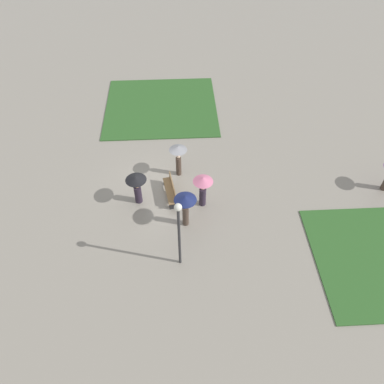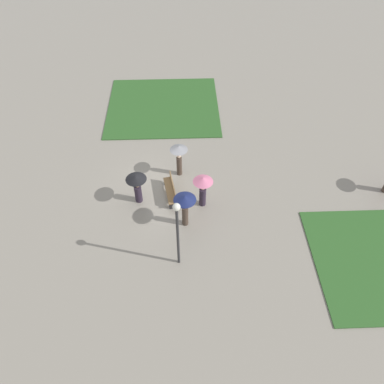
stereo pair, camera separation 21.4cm
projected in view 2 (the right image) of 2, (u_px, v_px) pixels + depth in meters
name	position (u px, v px, depth m)	size (l,w,h in m)	color
ground_plane	(155.00, 190.00, 20.26)	(90.00, 90.00, 0.00)	gray
lawn_patch_near	(163.00, 106.00, 25.63)	(7.06, 7.50, 0.06)	#2D5B26
lawn_patch_far	(370.00, 262.00, 17.09)	(6.08, 5.06, 0.06)	#2D5B26
park_bench	(171.00, 189.00, 19.61)	(2.01, 0.74, 0.90)	brown
lamp_post	(177.00, 227.00, 15.23)	(0.32, 0.32, 3.99)	#2D2D30
crowd_person_black	(137.00, 184.00, 18.85)	(1.06, 1.06, 1.76)	#2D2333
crowd_person_pink	(203.00, 186.00, 18.57)	(1.01, 1.01, 1.91)	#2D2333
crowd_person_navy	(185.00, 203.00, 17.56)	(1.08, 1.08, 2.01)	#47382D
crowd_person_grey	(179.00, 154.00, 20.06)	(0.97, 0.97, 2.00)	#47382D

